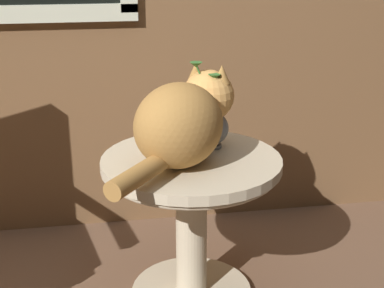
% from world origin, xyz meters
% --- Properties ---
extents(wicker_side_table, '(0.62, 0.62, 0.56)m').
position_xyz_m(wicker_side_table, '(0.29, 0.19, 0.39)').
color(wicker_side_table, beige).
rests_on(wicker_side_table, ground_plane).
extents(cat, '(0.48, 0.58, 0.30)m').
position_xyz_m(cat, '(0.26, 0.16, 0.70)').
color(cat, '#AD7A3D').
rests_on(cat, wicker_side_table).
extents(pewter_vase_with_ivy, '(0.14, 0.12, 0.31)m').
position_xyz_m(pewter_vase_with_ivy, '(0.38, 0.29, 0.65)').
color(pewter_vase_with_ivy, slate).
rests_on(pewter_vase_with_ivy, wicker_side_table).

